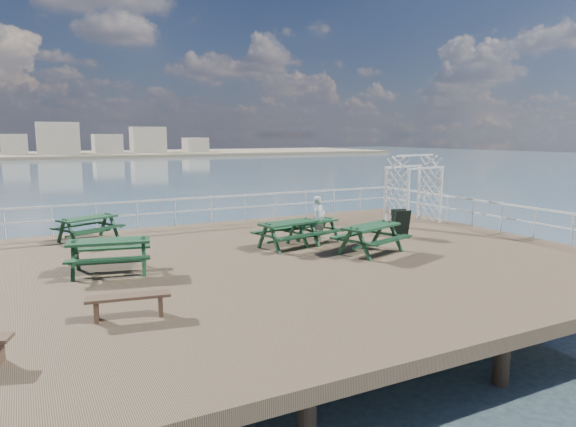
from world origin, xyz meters
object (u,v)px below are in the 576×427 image
at_px(picnic_table_b, 289,229).
at_px(trellis_arbor, 414,193).
at_px(picnic_table_c, 313,227).
at_px(picnic_table_d, 110,249).
at_px(picnic_table_a, 88,224).
at_px(person, 318,219).
at_px(picnic_table_e, 371,233).
at_px(flat_bench_far, 129,301).

distance_m(picnic_table_b, trellis_arbor, 6.73).
relative_size(picnic_table_b, picnic_table_c, 1.09).
bearing_deg(picnic_table_d, picnic_table_b, 18.35).
xyz_separation_m(picnic_table_a, person, (6.85, -3.67, 0.18)).
xyz_separation_m(picnic_table_a, picnic_table_d, (0.01, -4.63, 0.04)).
bearing_deg(picnic_table_a, picnic_table_e, -64.50).
xyz_separation_m(picnic_table_c, picnic_table_e, (0.79, -2.11, 0.09)).
relative_size(picnic_table_a, flat_bench_far, 1.44).
bearing_deg(picnic_table_e, picnic_table_c, 92.11).
height_order(picnic_table_b, picnic_table_e, picnic_table_e).
distance_m(picnic_table_a, flat_bench_far, 8.26).
distance_m(picnic_table_a, picnic_table_c, 7.60).
relative_size(picnic_table_a, picnic_table_c, 1.17).
xyz_separation_m(picnic_table_c, flat_bench_far, (-6.77, -4.46, -0.19)).
xyz_separation_m(picnic_table_b, picnic_table_d, (-5.53, -0.58, 0.03)).
bearing_deg(picnic_table_b, picnic_table_a, 132.53).
height_order(picnic_table_a, picnic_table_e, picnic_table_e).
distance_m(picnic_table_c, flat_bench_far, 8.11).
bearing_deg(picnic_table_d, picnic_table_a, 102.55).
relative_size(flat_bench_far, person, 1.07).
relative_size(picnic_table_b, picnic_table_e, 0.91).
height_order(picnic_table_b, person, person).
xyz_separation_m(picnic_table_a, picnic_table_c, (6.59, -3.79, -0.05)).
bearing_deg(flat_bench_far, picnic_table_e, 27.00).
relative_size(picnic_table_d, picnic_table_e, 0.97).
relative_size(picnic_table_c, picnic_table_d, 0.86).
bearing_deg(picnic_table_e, trellis_arbor, 18.38).
bearing_deg(picnic_table_e, picnic_table_a, 122.88).
distance_m(picnic_table_b, picnic_table_c, 1.08).
bearing_deg(trellis_arbor, person, -176.58).
relative_size(picnic_table_c, person, 1.32).
height_order(picnic_table_a, person, person).
xyz_separation_m(picnic_table_e, trellis_arbor, (4.66, 3.49, 0.61)).
bearing_deg(picnic_table_e, picnic_table_d, 151.72).
bearing_deg(picnic_table_c, flat_bench_far, -160.91).
bearing_deg(picnic_table_e, person, 84.82).
height_order(picnic_table_e, flat_bench_far, picnic_table_e).
relative_size(picnic_table_b, flat_bench_far, 1.34).
distance_m(picnic_table_b, picnic_table_e, 2.61).
bearing_deg(trellis_arbor, picnic_table_b, -176.10).
distance_m(picnic_table_c, picnic_table_e, 2.26).
height_order(picnic_table_d, person, person).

